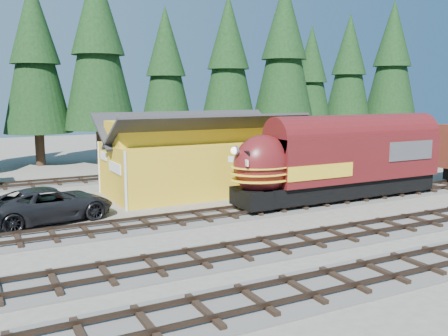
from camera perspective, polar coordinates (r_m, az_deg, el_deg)
name	(u,v)px	position (r m, az deg, el deg)	size (l,w,h in m)	color
ground	(292,230)	(24.61, 7.78, -7.00)	(120.00, 120.00, 0.00)	#6B665B
track_siding	(383,194)	(33.93, 17.71, -2.89)	(68.00, 3.20, 0.33)	#4C4947
track_spur	(28,185)	(38.03, -21.46, -1.86)	(32.00, 3.20, 0.33)	#4C4947
depot	(200,148)	(33.02, -2.72, 2.31)	(12.80, 7.00, 5.30)	gold
conifer_backdrop	(176,57)	(48.24, -5.47, 12.52)	(79.72, 23.73, 15.99)	black
locomotive	(335,164)	(30.80, 12.54, 0.49)	(14.56, 2.89, 3.96)	black
pickup_truck_a	(50,204)	(27.30, -19.28, -3.92)	(2.97, 6.43, 1.79)	black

